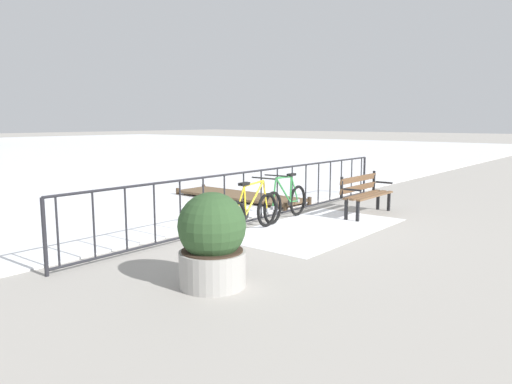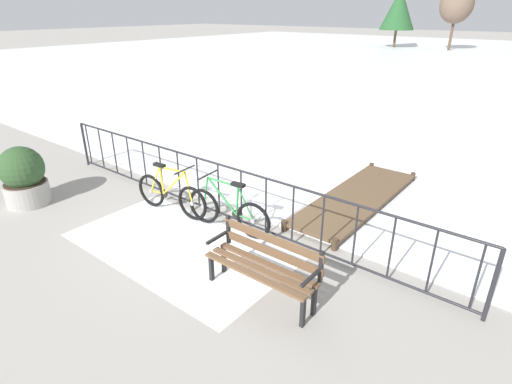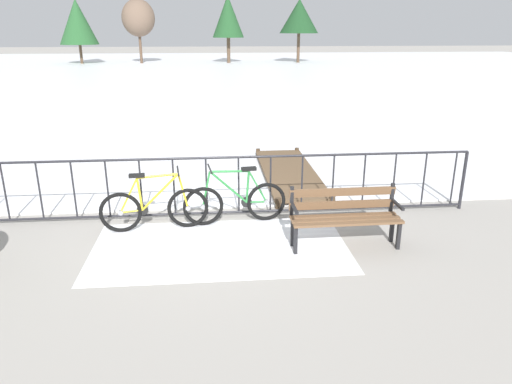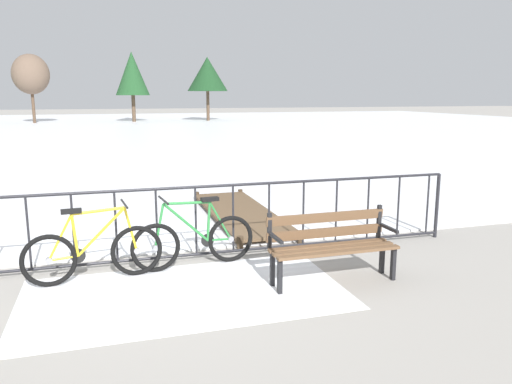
% 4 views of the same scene
% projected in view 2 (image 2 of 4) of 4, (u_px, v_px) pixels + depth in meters
% --- Properties ---
extents(ground_plane, '(160.00, 160.00, 0.00)m').
position_uv_depth(ground_plane, '(220.00, 216.00, 7.62)').
color(ground_plane, '#9E9991').
extents(frozen_pond, '(80.00, 56.00, 0.03)m').
position_uv_depth(frozen_pond, '(502.00, 66.00, 27.91)').
color(frozen_pond, white).
rests_on(frozen_pond, ground).
extents(snow_patch, '(3.74, 2.02, 0.01)m').
position_uv_depth(snow_patch, '(178.00, 246.00, 6.66)').
color(snow_patch, white).
rests_on(snow_patch, ground).
extents(railing_fence, '(9.06, 0.06, 1.07)m').
position_uv_depth(railing_fence, '(219.00, 189.00, 7.39)').
color(railing_fence, '#232328').
rests_on(railing_fence, ground).
extents(bicycle_near_railing, '(1.71, 0.52, 0.97)m').
position_uv_depth(bicycle_near_railing, '(228.00, 211.00, 7.01)').
color(bicycle_near_railing, black).
rests_on(bicycle_near_railing, ground).
extents(bicycle_second, '(1.71, 0.52, 0.97)m').
position_uv_depth(bicycle_second, '(171.00, 195.00, 7.62)').
color(bicycle_second, black).
rests_on(bicycle_second, ground).
extents(park_bench, '(1.60, 0.49, 0.89)m').
position_uv_depth(park_bench, '(264.00, 261.00, 5.36)').
color(park_bench, brown).
rests_on(park_bench, ground).
extents(planter_with_shrub, '(0.84, 0.84, 1.18)m').
position_uv_depth(planter_with_shrub, '(23.00, 177.00, 7.90)').
color(planter_with_shrub, '#9E9B96').
rests_on(planter_with_shrub, ground).
extents(wooden_dock, '(1.10, 3.77, 0.20)m').
position_uv_depth(wooden_dock, '(357.00, 197.00, 8.10)').
color(wooden_dock, brown).
rests_on(wooden_dock, ground).
extents(tree_far_west, '(3.35, 3.35, 5.50)m').
position_uv_depth(tree_far_west, '(399.00, 9.00, 39.79)').
color(tree_far_west, brown).
rests_on(tree_far_west, ground).
extents(tree_west_mid, '(2.90, 2.90, 5.52)m').
position_uv_depth(tree_west_mid, '(457.00, 5.00, 36.60)').
color(tree_west_mid, brown).
rests_on(tree_west_mid, ground).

